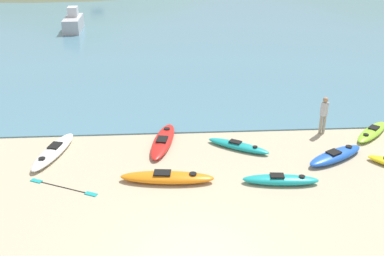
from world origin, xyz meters
name	(u,v)px	position (x,y,z in m)	size (l,w,h in m)	color
bay_water	(169,5)	(0.00, 43.38, 0.03)	(160.00, 70.00, 0.06)	teal
kayak_on_sand_0	(238,146)	(2.24, 6.72, 0.14)	(2.58, 1.94, 0.32)	teal
kayak_on_sand_1	(54,151)	(-5.29, 6.68, 0.16)	(1.55, 3.45, 0.36)	white
kayak_on_sand_2	(335,155)	(5.93, 5.57, 0.17)	(2.84, 2.11, 0.39)	blue
kayak_on_sand_4	(167,177)	(-0.74, 4.29, 0.18)	(3.46, 1.11, 0.39)	orange
kayak_on_sand_5	(372,132)	(8.37, 7.70, 0.14)	(2.43, 2.47, 0.33)	#8CCC2D
kayak_on_sand_6	(163,141)	(-0.88, 7.39, 0.14)	(1.43, 3.53, 0.33)	red
kayak_on_sand_8	(281,180)	(3.32, 3.90, 0.15)	(2.77, 0.89, 0.35)	teal
person_near_waterline	(324,113)	(6.19, 8.00, 0.98)	(0.35, 0.30, 1.72)	gray
moored_boat_1	(73,22)	(-8.55, 30.22, 0.75)	(1.51, 4.12, 1.98)	#B2B2B7
loose_paddle	(63,187)	(-4.43, 4.11, 0.01)	(2.58, 1.37, 0.03)	black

